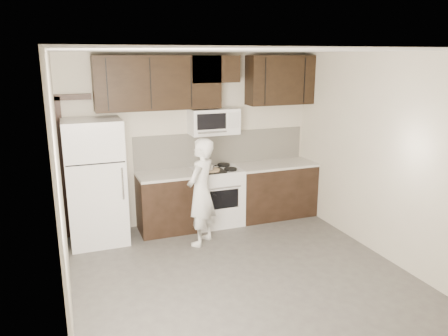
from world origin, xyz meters
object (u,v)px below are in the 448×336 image
person (201,192)px  refrigerator (96,182)px  microwave (214,121)px  stove (217,196)px

person → refrigerator: bearing=-69.1°
microwave → stove: bearing=-89.9°
stove → microwave: microwave is taller
stove → microwave: size_ratio=1.24×
stove → refrigerator: size_ratio=0.52×
microwave → refrigerator: microwave is taller
microwave → person: size_ratio=0.49×
microwave → person: (-0.47, -0.78, -0.88)m
stove → refrigerator: refrigerator is taller
microwave → refrigerator: 2.00m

